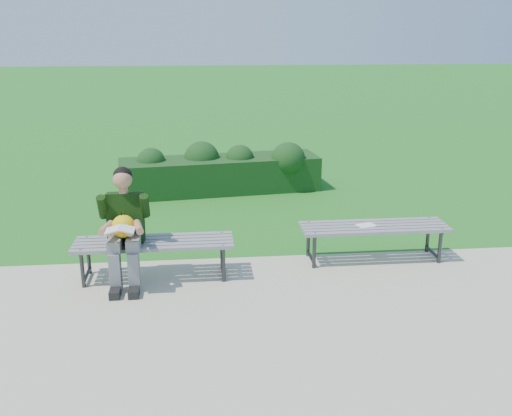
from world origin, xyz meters
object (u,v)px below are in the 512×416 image
(seated_boy, at_px, (124,224))
(paper_sheet, at_px, (366,225))
(hedge, at_px, (222,170))
(bench_right, at_px, (374,229))
(bench_left, at_px, (154,245))

(seated_boy, relative_size, paper_sheet, 5.08)
(hedge, relative_size, seated_boy, 2.72)
(bench_right, bearing_deg, bench_left, -174.03)
(seated_boy, xyz_separation_m, paper_sheet, (2.86, 0.37, -0.24))
(bench_right, xyz_separation_m, paper_sheet, (-0.10, 0.00, 0.06))
(bench_right, height_order, paper_sheet, bench_right)
(bench_right, relative_size, paper_sheet, 6.95)
(hedge, xyz_separation_m, seated_boy, (-1.23, -3.79, 0.34))
(bench_left, relative_size, paper_sheet, 6.95)
(bench_left, xyz_separation_m, paper_sheet, (2.56, 0.28, 0.06))
(hedge, distance_m, paper_sheet, 3.78)
(hedge, height_order, bench_right, hedge)
(hedge, distance_m, bench_right, 3.83)
(seated_boy, bearing_deg, bench_left, 17.82)
(bench_left, bearing_deg, hedge, 75.81)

